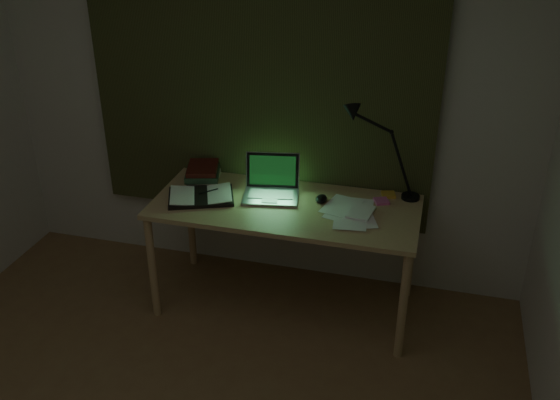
% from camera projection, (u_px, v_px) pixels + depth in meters
% --- Properties ---
extents(wall_back, '(3.50, 0.00, 2.50)m').
position_uv_depth(wall_back, '(261.00, 96.00, 3.92)').
color(wall_back, beige).
rests_on(wall_back, ground).
extents(curtain, '(2.20, 0.06, 2.00)m').
position_uv_depth(curtain, '(259.00, 66.00, 3.79)').
color(curtain, '#35381C').
rests_on(curtain, wall_back).
extents(desk, '(1.59, 0.70, 0.73)m').
position_uv_depth(desk, '(285.00, 256.00, 3.89)').
color(desk, tan).
rests_on(desk, floor).
extents(laptop, '(0.39, 0.43, 0.24)m').
position_uv_depth(laptop, '(271.00, 180.00, 3.75)').
color(laptop, '#ADADB2').
rests_on(laptop, desk).
extents(open_textbook, '(0.46, 0.40, 0.03)m').
position_uv_depth(open_textbook, '(201.00, 196.00, 3.80)').
color(open_textbook, white).
rests_on(open_textbook, desk).
extents(book_stack, '(0.24, 0.28, 0.10)m').
position_uv_depth(book_stack, '(203.00, 173.00, 4.01)').
color(book_stack, white).
rests_on(book_stack, desk).
extents(loose_papers, '(0.33, 0.34, 0.02)m').
position_uv_depth(loose_papers, '(353.00, 210.00, 3.65)').
color(loose_papers, white).
rests_on(loose_papers, desk).
extents(mouse, '(0.07, 0.10, 0.04)m').
position_uv_depth(mouse, '(321.00, 199.00, 3.75)').
color(mouse, black).
rests_on(mouse, desk).
extents(sticky_yellow, '(0.10, 0.10, 0.02)m').
position_uv_depth(sticky_yellow, '(388.00, 195.00, 3.83)').
color(sticky_yellow, gold).
rests_on(sticky_yellow, desk).
extents(sticky_pink, '(0.11, 0.11, 0.02)m').
position_uv_depth(sticky_pink, '(381.00, 201.00, 3.75)').
color(sticky_pink, '#E75AA5').
rests_on(sticky_pink, desk).
extents(desk_lamp, '(0.43, 0.35, 0.60)m').
position_uv_depth(desk_lamp, '(415.00, 153.00, 3.66)').
color(desk_lamp, black).
rests_on(desk_lamp, desk).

